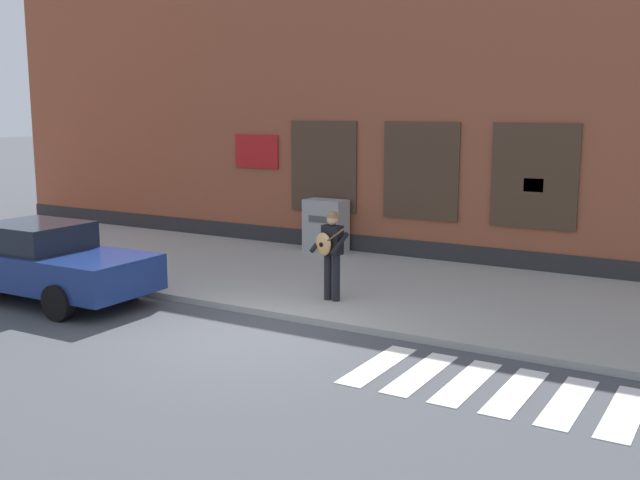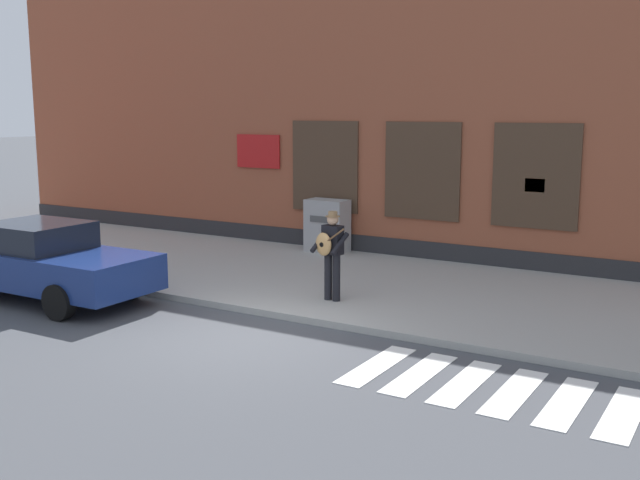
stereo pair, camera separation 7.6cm
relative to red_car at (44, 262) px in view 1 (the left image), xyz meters
name	(u,v)px [view 1 (the left image)]	position (x,y,z in m)	size (l,w,h in m)	color
ground_plane	(247,338)	(4.90, 0.01, -0.77)	(160.00, 160.00, 0.00)	#424449
sidewalk	(363,284)	(4.90, 4.17, -0.71)	(28.00, 5.94, 0.13)	#9E9E99
building_backdrop	(454,84)	(4.90, 9.13, 3.58)	(28.00, 4.06, 8.71)	brown
crosswalk	(541,397)	(9.75, -0.10, -0.76)	(5.20, 1.90, 0.01)	silver
red_car	(44,262)	(0.00, 0.00, 0.00)	(4.62, 2.03, 1.53)	navy
busker	(331,250)	(5.10, 2.43, 0.34)	(0.72, 0.58, 1.71)	black
utility_box	(326,226)	(2.51, 6.68, 0.02)	(1.06, 0.63, 1.33)	#9E9E9E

